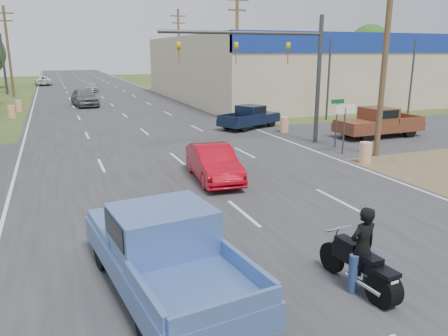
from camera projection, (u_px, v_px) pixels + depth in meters
name	position (u px, v px, depth m)	size (l,w,h in m)	color
main_road	(112.00, 105.00, 42.90)	(15.00, 180.00, 0.02)	#2D2D30
cross_road	(167.00, 150.00, 23.10)	(120.00, 10.00, 0.02)	#2D2D30
dirt_verge	(447.00, 167.00, 19.78)	(8.00, 18.00, 0.01)	brown
big_box_store	(378.00, 67.00, 53.25)	(50.00, 28.10, 6.60)	#B7A88C
utility_pole_1	(386.00, 46.00, 20.58)	(2.00, 0.28, 10.00)	#4C3823
utility_pole_2	(237.00, 49.00, 36.78)	(2.00, 0.28, 10.00)	#4C3823
utility_pole_3	(179.00, 50.00, 52.97)	(2.00, 0.28, 10.00)	#4C3823
utility_pole_6	(8.00, 50.00, 48.98)	(2.00, 0.28, 10.00)	#4C3823
tree_3	(369.00, 46.00, 87.67)	(8.40, 8.40, 10.40)	#422D19
tree_5	(211.00, 48.00, 101.44)	(7.98, 7.98, 9.88)	#422D19
barrel_0	(365.00, 153.00, 20.40)	(0.56, 0.56, 1.00)	orange
barrel_1	(284.00, 125.00, 28.19)	(0.56, 0.56, 1.00)	orange
barrel_2	(12.00, 112.00, 34.38)	(0.56, 0.56, 1.00)	orange
barrel_3	(19.00, 106.00, 38.09)	(0.56, 0.56, 1.00)	orange
pole_sign_left_far	(0.00, 33.00, 51.75)	(3.00, 0.35, 9.20)	#3F3F44
lane_sign	(345.00, 117.00, 21.91)	(1.20, 0.08, 2.52)	#3F3F44
street_name_sign	(337.00, 118.00, 23.54)	(0.80, 0.08, 2.61)	#3F3F44
signal_mast	(276.00, 57.00, 23.02)	(9.12, 0.40, 7.00)	#3F3F44
red_convertible	(213.00, 163.00, 17.64)	(1.49, 4.28, 1.41)	#AB0716
motorcycle	(363.00, 270.00, 9.40)	(0.72, 2.35, 1.19)	black
rider	(362.00, 252.00, 9.35)	(0.67, 0.44, 1.83)	black
blue_pickup	(163.00, 248.00, 9.42)	(2.87, 5.95, 1.90)	black
navy_pickup	(251.00, 117.00, 29.79)	(5.00, 3.63, 1.55)	black
brown_pickup	(377.00, 122.00, 26.54)	(5.52, 2.26, 1.81)	black
distant_car_grey	(85.00, 97.00, 41.68)	(2.03, 5.03, 1.72)	slate
distant_car_silver	(91.00, 87.00, 57.09)	(1.73, 4.25, 1.23)	#A0A0A5
distant_car_white	(43.00, 81.00, 68.02)	(2.29, 4.97, 1.38)	silver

